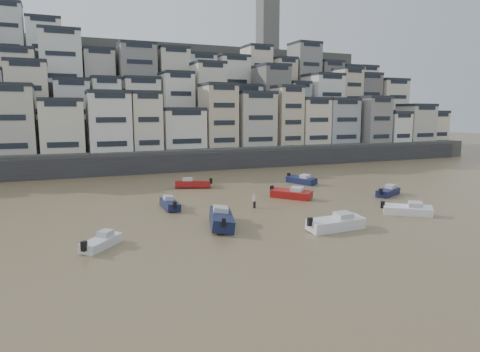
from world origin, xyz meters
name	(u,v)px	position (x,y,z in m)	size (l,w,h in m)	color
ground	(355,347)	(0.00, 0.00, 0.00)	(400.00, 400.00, 0.00)	olive
harbor_wall	(186,162)	(10.00, 65.00, 1.75)	(140.00, 3.00, 3.50)	#38383A
hillside	(163,107)	(14.73, 104.84, 13.01)	(141.04, 66.00, 50.00)	#4C4C47
boat_b	(408,208)	(22.74, 19.92, 0.77)	(5.66, 1.85, 1.54)	white
boat_j	(101,240)	(-9.98, 21.18, 0.65)	(4.79, 1.57, 1.31)	silver
boat_f	(170,203)	(-0.98, 33.65, 0.72)	(5.30, 1.73, 1.45)	#141C3E
boat_i	(301,179)	(22.93, 43.09, 0.79)	(5.82, 1.91, 1.59)	#141A3F
boat_e	(291,192)	(15.44, 33.26, 0.83)	(6.05, 1.98, 1.65)	maroon
boat_h	(193,182)	(5.75, 46.44, 0.79)	(5.81, 1.90, 1.58)	maroon
boat_d	(388,190)	(28.82, 29.78, 0.74)	(5.40, 1.77, 1.47)	#141841
boat_c	(221,217)	(1.84, 23.59, 0.99)	(7.25, 2.37, 1.98)	#121A3A
boat_a	(336,221)	(11.70, 17.96, 0.88)	(6.48, 2.12, 1.77)	silver
person_pink	(254,201)	(8.48, 29.96, 0.87)	(0.44, 0.44, 1.74)	#E7A3B4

